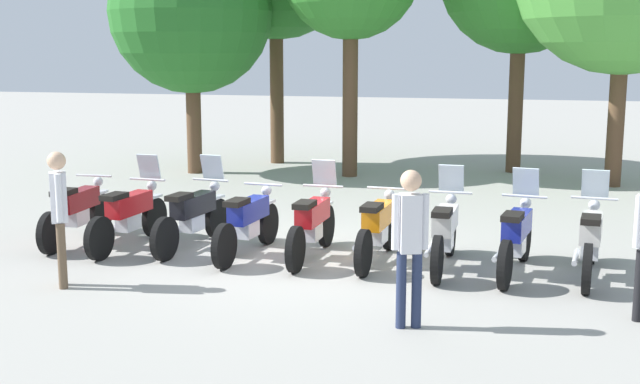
{
  "coord_description": "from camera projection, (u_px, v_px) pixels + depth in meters",
  "views": [
    {
      "loc": [
        3.02,
        -10.88,
        2.98
      ],
      "look_at": [
        0.0,
        0.5,
        0.9
      ],
      "focal_mm": 45.18,
      "sensor_mm": 36.0,
      "label": 1
    }
  ],
  "objects": [
    {
      "name": "motorcycle_2",
      "position": [
        193.0,
        215.0,
        12.21
      ],
      "size": [
        0.65,
        2.19,
        1.37
      ],
      "rotation": [
        0.0,
        0.0,
        1.46
      ],
      "color": "black",
      "rests_on": "ground_plane"
    },
    {
      "name": "motorcycle_3",
      "position": [
        248.0,
        222.0,
        11.78
      ],
      "size": [
        0.62,
        2.19,
        0.99
      ],
      "rotation": [
        0.0,
        0.0,
        1.5
      ],
      "color": "black",
      "rests_on": "ground_plane"
    },
    {
      "name": "motorcycle_4",
      "position": [
        312.0,
        223.0,
        11.63
      ],
      "size": [
        0.62,
        2.19,
        1.37
      ],
      "rotation": [
        0.0,
        0.0,
        1.55
      ],
      "color": "black",
      "rests_on": "ground_plane"
    },
    {
      "name": "motorcycle_0",
      "position": [
        77.0,
        210.0,
        12.6
      ],
      "size": [
        0.62,
        2.19,
        0.99
      ],
      "rotation": [
        0.0,
        0.0,
        1.61
      ],
      "color": "black",
      "rests_on": "ground_plane"
    },
    {
      "name": "motorcycle_1",
      "position": [
        129.0,
        214.0,
        12.25
      ],
      "size": [
        0.62,
        2.19,
        1.37
      ],
      "rotation": [
        0.0,
        0.0,
        1.51
      ],
      "color": "black",
      "rests_on": "ground_plane"
    },
    {
      "name": "motorcycle_8",
      "position": [
        591.0,
        239.0,
        10.64
      ],
      "size": [
        0.63,
        2.19,
        1.37
      ],
      "rotation": [
        0.0,
        0.0,
        1.47
      ],
      "color": "black",
      "rests_on": "ground_plane"
    },
    {
      "name": "ground_plane",
      "position": [
        311.0,
        259.0,
        11.64
      ],
      "size": [
        80.0,
        80.0,
        0.0
      ],
      "primitive_type": "plane",
      "color": "#9E9B93"
    },
    {
      "name": "person_1",
      "position": [
        410.0,
        236.0,
        8.59
      ],
      "size": [
        0.4,
        0.29,
        1.74
      ],
      "rotation": [
        0.0,
        0.0,
        5.06
      ],
      "color": "#232D4C",
      "rests_on": "ground_plane"
    },
    {
      "name": "motorcycle_6",
      "position": [
        445.0,
        231.0,
        11.09
      ],
      "size": [
        0.62,
        2.19,
        1.37
      ],
      "rotation": [
        0.0,
        0.0,
        1.56
      ],
      "color": "black",
      "rests_on": "ground_plane"
    },
    {
      "name": "motorcycle_7",
      "position": [
        516.0,
        236.0,
        10.81
      ],
      "size": [
        0.68,
        2.18,
        1.37
      ],
      "rotation": [
        0.0,
        0.0,
        1.43
      ],
      "color": "black",
      "rests_on": "ground_plane"
    },
    {
      "name": "tree_0",
      "position": [
        191.0,
        12.0,
        19.16
      ],
      "size": [
        3.89,
        3.89,
        5.83
      ],
      "color": "brown",
      "rests_on": "ground_plane"
    },
    {
      "name": "person_2",
      "position": [
        59.0,
        208.0,
        10.1
      ],
      "size": [
        0.32,
        0.38,
        1.74
      ],
      "rotation": [
        0.0,
        0.0,
        0.59
      ],
      "color": "brown",
      "rests_on": "ground_plane"
    },
    {
      "name": "motorcycle_5",
      "position": [
        378.0,
        227.0,
        11.42
      ],
      "size": [
        0.62,
        2.19,
        0.99
      ],
      "rotation": [
        0.0,
        0.0,
        1.52
      ],
      "color": "black",
      "rests_on": "ground_plane"
    }
  ]
}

